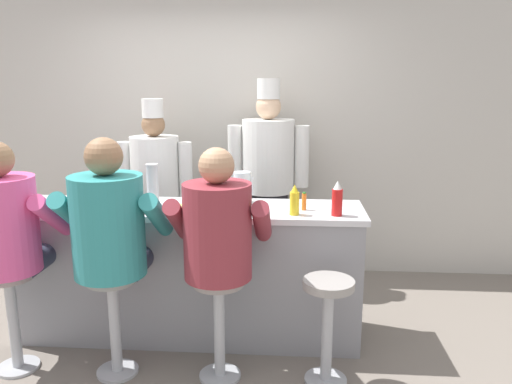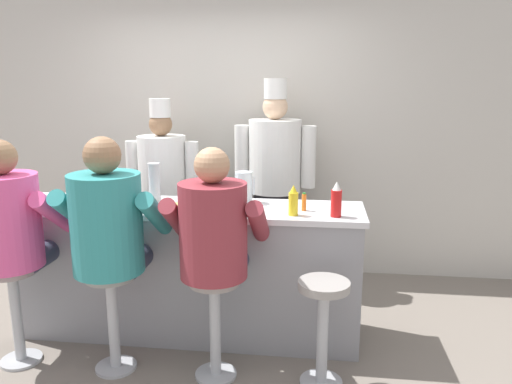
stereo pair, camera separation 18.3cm
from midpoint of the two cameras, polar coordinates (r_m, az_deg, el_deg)
name	(u,v)px [view 1 (the left image)]	position (r m, az deg, el deg)	size (l,w,h in m)	color
ground_plane	(181,353)	(3.67, -10.10, -17.67)	(20.00, 20.00, 0.00)	slate
wall_back	(215,133)	(4.84, -5.85, 6.71)	(10.00, 0.06, 2.70)	beige
diner_counter	(187,271)	(3.71, -9.28, -8.92)	(2.51, 0.58, 0.97)	gray
ketchup_bottle_red	(337,199)	(3.29, 7.70, -0.86)	(0.07, 0.07, 0.23)	red
mustard_bottle_yellow	(294,201)	(3.28, 2.84, -1.02)	(0.06, 0.06, 0.20)	yellow
hot_sauce_bottle_orange	(304,201)	(3.42, 3.99, -1.09)	(0.03, 0.03, 0.12)	orange
water_pitcher_clear	(242,187)	(3.62, -3.03, 0.54)	(0.15, 0.13, 0.23)	silver
breakfast_plate	(176,209)	(3.46, -10.64, -1.89)	(0.27, 0.27, 0.05)	white
cereal_bowl	(105,203)	(3.72, -18.20, -1.19)	(0.13, 0.13, 0.05)	white
coffee_mug_white	(59,202)	(3.76, -22.92, -1.08)	(0.12, 0.08, 0.08)	white
coffee_mug_blue	(211,207)	(3.32, -6.73, -1.72)	(0.14, 0.09, 0.10)	#4C7AB2
cup_stack_steel	(153,185)	(3.61, -13.17, 0.79)	(0.09, 0.09, 0.30)	#B7BABF
napkin_dispenser_chrome	(211,199)	(3.51, -6.68, -0.82)	(0.12, 0.07, 0.12)	silver
diner_seated_pink	(6,230)	(3.51, -27.98, -3.82)	(0.64, 0.63, 1.49)	#B2B5BA
diner_seated_teal	(111,230)	(3.20, -17.84, -4.16)	(0.66, 0.65, 1.52)	#B2B5BA
diner_seated_maroon	(219,236)	(3.02, -6.03, -5.04)	(0.62, 0.61, 1.46)	#B2B5BA
empty_stool_round	(328,315)	(3.13, 6.49, -13.76)	(0.31, 0.31, 0.67)	#B2B5BA
cook_in_whites_near	(156,186)	(4.52, -12.51, 0.66)	(0.66, 0.42, 1.69)	#232328
cook_in_whites_far	(268,173)	(4.50, 0.23, 2.13)	(0.73, 0.47, 1.86)	#232328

